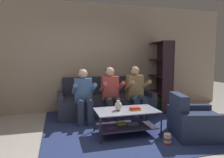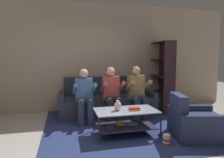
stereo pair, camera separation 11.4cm
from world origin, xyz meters
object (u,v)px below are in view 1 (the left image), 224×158
book_stack (135,109)px  bookshelf (159,85)px  person_seated_left (84,93)px  coffee_table (126,118)px  person_seated_right (136,90)px  armchair (195,122)px  popcorn_tub (167,139)px  vase (118,106)px  person_seated_middle (111,92)px  couch (105,102)px

book_stack → bookshelf: 2.17m
person_seated_left → coffee_table: bearing=-54.3°
person_seated_right → bookshelf: size_ratio=0.66×
armchair → coffee_table: bearing=161.1°
person_seated_left → popcorn_tub: person_seated_left is taller
person_seated_left → person_seated_right: person_seated_right is taller
vase → coffee_table: bearing=1.5°
armchair → person_seated_right: bearing=114.3°
person_seated_left → person_seated_middle: bearing=0.3°
armchair → popcorn_tub: 0.70m
person_seated_left → popcorn_tub: (1.19, -1.51, -0.56)m
couch → book_stack: bearing=-82.8°
couch → person_seated_left: bearing=-137.3°
couch → coffee_table: 1.51m
couch → person_seated_middle: 0.68m
bookshelf → popcorn_tub: bookshelf is taller
couch → bookshelf: (1.59, 0.10, 0.38)m
vase → bookshelf: bearing=43.5°
person_seated_right → book_stack: bearing=-113.5°
coffee_table → bookshelf: 2.26m
armchair → book_stack: bearing=160.9°
person_seated_middle → bookshelf: bearing=23.1°
bookshelf → armchair: bearing=-100.1°
coffee_table → popcorn_tub: coffee_table is taller
person_seated_middle → person_seated_right: bearing=0.1°
couch → vase: (-0.11, -1.51, 0.27)m
person_seated_left → person_seated_right: bearing=0.2°
couch → person_seated_right: (0.63, -0.57, 0.38)m
couch → person_seated_middle: bearing=-90.0°
person_seated_middle → bookshelf: (1.59, 0.68, 0.01)m
bookshelf → armchair: bookshelf is taller
vase → popcorn_tub: size_ratio=0.97×
coffee_table → armchair: size_ratio=1.12×
book_stack → bookshelf: (1.39, 1.66, 0.18)m
person_seated_middle → vase: person_seated_middle is taller
person_seated_right → armchair: (0.60, -1.34, -0.41)m
coffee_table → armchair: (1.19, -0.41, -0.06)m
armchair → popcorn_tub: size_ratio=5.22×
person_seated_middle → book_stack: person_seated_middle is taller
person_seated_right → bookshelf: bookshelf is taller
book_stack → couch: bearing=97.2°
vase → book_stack: bearing=-8.6°
person_seated_right → popcorn_tub: bearing=-92.1°
person_seated_middle → bookshelf: bookshelf is taller
person_seated_middle → armchair: bearing=-47.4°
coffee_table → vase: (-0.15, -0.00, 0.25)m
book_stack → bookshelf: bookshelf is taller
person_seated_left → person_seated_right: (1.25, 0.00, 0.02)m
couch → coffee_table: bearing=-88.4°
bookshelf → person_seated_right: bearing=-144.9°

